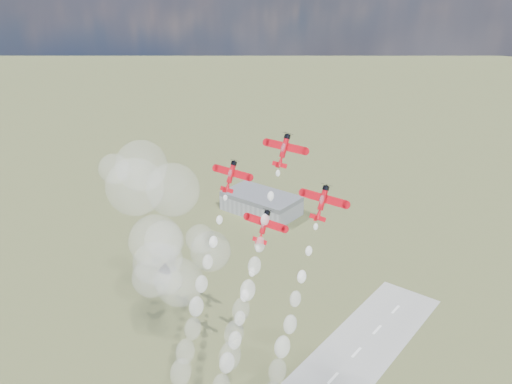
{
  "coord_description": "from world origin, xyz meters",
  "views": [
    {
      "loc": [
        81.04,
        -86.06,
        154.73
      ],
      "look_at": [
        -1.59,
        20.94,
        97.96
      ],
      "focal_mm": 38.0,
      "sensor_mm": 36.0,
      "label": 1
    }
  ],
  "objects_px": {
    "hangar": "(261,203)",
    "plane_slot": "(264,226)",
    "plane_left": "(231,175)",
    "plane_lead": "(284,150)",
    "plane_right": "(322,202)"
  },
  "relations": [
    {
      "from": "hangar",
      "to": "plane_slot",
      "type": "bearing_deg",
      "value": -52.72
    },
    {
      "from": "hangar",
      "to": "plane_right",
      "type": "bearing_deg",
      "value": -48.83
    },
    {
      "from": "plane_right",
      "to": "plane_slot",
      "type": "distance_m",
      "value": 18.06
    },
    {
      "from": "plane_left",
      "to": "plane_right",
      "type": "distance_m",
      "value": 29.59
    },
    {
      "from": "hangar",
      "to": "plane_slot",
      "type": "xyz_separation_m",
      "value": [
        124.41,
        -163.44,
        84.8
      ]
    },
    {
      "from": "plane_lead",
      "to": "plane_right",
      "type": "distance_m",
      "value": 18.06
    },
    {
      "from": "plane_lead",
      "to": "plane_slot",
      "type": "xyz_separation_m",
      "value": [
        0.0,
        -8.54,
        -18.87
      ]
    },
    {
      "from": "plane_left",
      "to": "plane_slot",
      "type": "bearing_deg",
      "value": -16.1
    },
    {
      "from": "plane_lead",
      "to": "plane_right",
      "type": "bearing_deg",
      "value": -16.1
    },
    {
      "from": "hangar",
      "to": "plane_left",
      "type": "relative_size",
      "value": 3.96
    },
    {
      "from": "plane_lead",
      "to": "hangar",
      "type": "bearing_deg",
      "value": 128.77
    },
    {
      "from": "plane_right",
      "to": "plane_slot",
      "type": "bearing_deg",
      "value": -163.9
    },
    {
      "from": "plane_left",
      "to": "plane_right",
      "type": "bearing_deg",
      "value": 0.0
    },
    {
      "from": "plane_lead",
      "to": "plane_left",
      "type": "distance_m",
      "value": 18.06
    },
    {
      "from": "hangar",
      "to": "plane_slot",
      "type": "relative_size",
      "value": 3.96
    }
  ]
}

